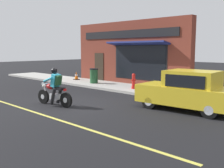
% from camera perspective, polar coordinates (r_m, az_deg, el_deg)
% --- Properties ---
extents(ground_plane, '(80.00, 80.00, 0.00)m').
position_cam_1_polar(ground_plane, '(11.59, -9.34, -4.37)').
color(ground_plane, black).
extents(sidewalk_curb, '(2.60, 22.00, 0.14)m').
position_cam_1_polar(sidewalk_curb, '(17.08, -1.84, -0.19)').
color(sidewalk_curb, '#ADAAA3').
rests_on(sidewalk_curb, ground).
extents(storefront_building, '(1.25, 9.22, 4.20)m').
position_cam_1_polar(storefront_building, '(17.49, 3.60, 6.68)').
color(storefront_building, maroon).
rests_on(storefront_building, ground).
extents(motorcycle_with_rider, '(0.64, 2.01, 1.62)m').
position_cam_1_polar(motorcycle_with_rider, '(11.33, -12.41, -1.24)').
color(motorcycle_with_rider, black).
rests_on(motorcycle_with_rider, ground).
extents(car_hatchback, '(1.93, 3.90, 1.57)m').
position_cam_1_polar(car_hatchback, '(10.63, 16.05, -1.46)').
color(car_hatchback, black).
rests_on(car_hatchback, ground).
extents(fire_hydrant, '(0.36, 0.24, 0.88)m').
position_cam_1_polar(fire_hydrant, '(14.93, 4.72, 0.60)').
color(fire_hydrant, red).
rests_on(fire_hydrant, sidewalk_curb).
extents(trash_bin, '(0.56, 0.56, 0.98)m').
position_cam_1_polar(trash_bin, '(17.42, -3.97, 1.82)').
color(trash_bin, '#23512D').
rests_on(trash_bin, sidewalk_curb).
extents(traffic_cone, '(0.36, 0.36, 0.60)m').
position_cam_1_polar(traffic_cone, '(19.56, -7.77, 1.80)').
color(traffic_cone, black).
rests_on(traffic_cone, sidewalk_curb).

